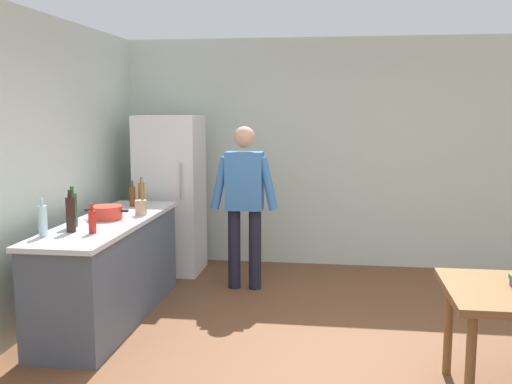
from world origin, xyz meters
TOP-DOWN VIEW (x-y plane):
  - ground_plane at (0.00, 0.00)m, footprint 14.00×14.00m
  - wall_back at (0.00, 3.00)m, footprint 6.40×0.12m
  - wall_left at (-2.60, 0.20)m, footprint 0.12×5.60m
  - kitchen_counter at (-2.00, 0.80)m, footprint 0.64×2.20m
  - refrigerator at (-1.90, 2.40)m, footprint 0.70×0.67m
  - person at (-0.95, 1.85)m, footprint 0.70×0.22m
  - cooking_pot at (-2.03, 0.84)m, footprint 0.40×0.28m
  - utensil_jar at (-1.80, 1.08)m, footprint 0.11×0.11m
  - bottle_wine_green at (-2.18, 0.48)m, footprint 0.08×0.08m
  - bottle_oil_amber at (-2.00, 1.69)m, footprint 0.06×0.06m
  - bottle_beer_brown at (-2.05, 1.55)m, footprint 0.06×0.06m
  - bottle_water_clear at (-2.24, 0.09)m, footprint 0.07×0.07m
  - bottle_wine_dark at (-2.10, 0.28)m, footprint 0.08×0.08m
  - bottle_sauce_red at (-1.91, 0.25)m, footprint 0.06×0.06m

SIDE VIEW (x-z plane):
  - ground_plane at x=0.00m, z-range 0.00..0.00m
  - kitchen_counter at x=-2.00m, z-range 0.00..0.90m
  - refrigerator at x=-1.90m, z-range 0.00..1.80m
  - cooking_pot at x=-2.03m, z-range 0.90..1.02m
  - person at x=-0.95m, z-range 0.13..1.83m
  - utensil_jar at x=-1.80m, z-range 0.82..1.14m
  - bottle_sauce_red at x=-1.91m, z-range 0.88..1.12m
  - bottle_beer_brown at x=-2.05m, z-range 0.88..1.14m
  - bottle_oil_amber at x=-2.00m, z-range 0.88..1.16m
  - bottle_water_clear at x=-2.24m, z-range 0.88..1.18m
  - bottle_wine_green at x=-2.18m, z-range 0.88..1.22m
  - bottle_wine_dark at x=-2.10m, z-range 0.88..1.22m
  - wall_back at x=0.00m, z-range 0.00..2.70m
  - wall_left at x=-2.60m, z-range 0.00..2.70m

